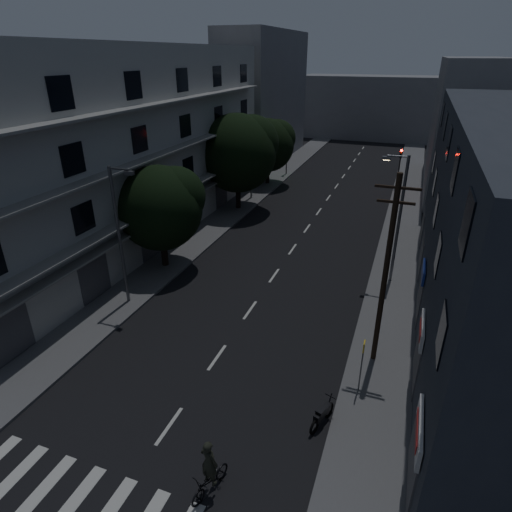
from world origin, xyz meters
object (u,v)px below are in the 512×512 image
Objects in this scene: utility_pole at (386,270)px; motorcycle at (322,415)px; bus_stop_sign at (363,357)px; cyclist at (210,475)px.

utility_pole reaches higher than motorcycle.
bus_stop_sign is at bearing 82.12° from motorcycle.
cyclist is at bearing -121.95° from bus_stop_sign.
utility_pole reaches higher than cyclist.
bus_stop_sign is 2.91m from motorcycle.
utility_pole is 6.61m from motorcycle.
utility_pole is at bearing 90.90° from motorcycle.
bus_stop_sign is 1.11× the size of cyclist.
cyclist is (-4.00, -6.42, -1.12)m from bus_stop_sign.
utility_pole is 3.56× the size of bus_stop_sign.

